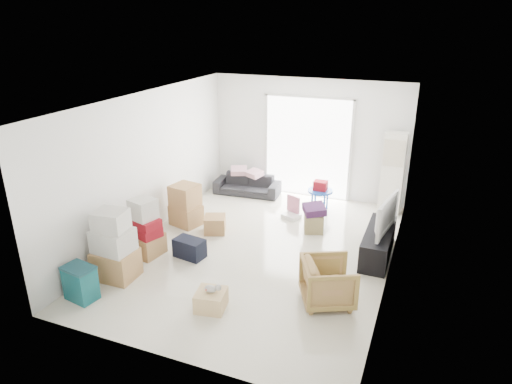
{
  "coord_description": "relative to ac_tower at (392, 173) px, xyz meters",
  "views": [
    {
      "loc": [
        2.66,
        -6.79,
        3.95
      ],
      "look_at": [
        -0.14,
        0.2,
        1.03
      ],
      "focal_mm": 32.0,
      "sensor_mm": 36.0,
      "label": 1
    }
  ],
  "objects": [
    {
      "name": "storage_bins",
      "position": [
        -3.85,
        -5.04,
        -0.6
      ],
      "size": [
        0.51,
        0.4,
        0.54
      ],
      "rotation": [
        0.0,
        0.0,
        -0.17
      ],
      "color": "#0D4F57",
      "rests_on": "room_shell"
    },
    {
      "name": "box_stack_b",
      "position": [
        -3.75,
        -3.51,
        -0.42
      ],
      "size": [
        0.65,
        0.58,
        1.04
      ],
      "rotation": [
        0.0,
        0.0,
        -0.25
      ],
      "color": "#B47C51",
      "rests_on": "room_shell"
    },
    {
      "name": "loose_box",
      "position": [
        -3.02,
        -2.28,
        -0.71
      ],
      "size": [
        0.52,
        0.52,
        0.33
      ],
      "primitive_type": "cube",
      "rotation": [
        0.0,
        0.0,
        0.38
      ],
      "color": "#B47C51",
      "rests_on": "room_shell"
    },
    {
      "name": "box_stack_c",
      "position": [
        -3.72,
        -2.18,
        -0.46
      ],
      "size": [
        0.67,
        0.6,
        0.84
      ],
      "rotation": [
        0.0,
        0.0,
        -0.22
      ],
      "color": "#B47C51",
      "rests_on": "room_shell"
    },
    {
      "name": "plush_bunny",
      "position": [
        -1.93,
        -4.53,
        -0.54
      ],
      "size": [
        0.25,
        0.14,
        0.12
      ],
      "rotation": [
        0.0,
        0.0,
        0.24
      ],
      "color": "#B2ADA8",
      "rests_on": "wood_crate"
    },
    {
      "name": "tv_console",
      "position": [
        0.05,
        -2.06,
        -0.63
      ],
      "size": [
        0.44,
        1.48,
        0.49
      ],
      "primitive_type": "cube",
      "color": "black",
      "rests_on": "room_shell"
    },
    {
      "name": "toy_walker",
      "position": [
        -1.84,
        -1.05,
        -0.75
      ],
      "size": [
        0.42,
        0.4,
        0.45
      ],
      "rotation": [
        0.0,
        0.0,
        -0.38
      ],
      "color": "silver",
      "rests_on": "room_shell"
    },
    {
      "name": "box_stack_a",
      "position": [
        -3.75,
        -4.34,
        -0.35
      ],
      "size": [
        0.65,
        0.55,
        1.16
      ],
      "rotation": [
        0.0,
        0.0,
        0.01
      ],
      "color": "#B47C51",
      "rests_on": "room_shell"
    },
    {
      "name": "pillow_right",
      "position": [
        -3.05,
        -0.16,
        -0.21
      ],
      "size": [
        0.44,
        0.41,
        0.12
      ],
      "primitive_type": "cube",
      "rotation": [
        0.0,
        0.0,
        -0.48
      ],
      "color": "#D299A0",
      "rests_on": "sofa"
    },
    {
      "name": "duffel_bag",
      "position": [
        -2.99,
        -3.32,
        -0.71
      ],
      "size": [
        0.57,
        0.39,
        0.34
      ],
      "primitive_type": "cube",
      "rotation": [
        0.0,
        0.0,
        -0.15
      ],
      "color": "black",
      "rests_on": "room_shell"
    },
    {
      "name": "ac_tower",
      "position": [
        0.0,
        0.0,
        0.0
      ],
      "size": [
        0.45,
        0.3,
        1.75
      ],
      "primitive_type": "cube",
      "color": "white",
      "rests_on": "room_shell"
    },
    {
      "name": "room_shell",
      "position": [
        -1.95,
        -2.65,
        0.48
      ],
      "size": [
        4.98,
        6.48,
        3.18
      ],
      "color": "beige",
      "rests_on": "ground"
    },
    {
      "name": "wood_crate",
      "position": [
        -1.95,
        -4.53,
        -0.74
      ],
      "size": [
        0.48,
        0.48,
        0.28
      ],
      "primitive_type": "cube",
      "rotation": [
        0.0,
        0.0,
        0.18
      ],
      "color": "#E2C982",
      "rests_on": "room_shell"
    },
    {
      "name": "armchair",
      "position": [
        -0.44,
        -3.76,
        -0.5
      ],
      "size": [
        0.93,
        0.95,
        0.74
      ],
      "primitive_type": "imported",
      "rotation": [
        0.0,
        0.0,
        2.02
      ],
      "color": "#A07147",
      "rests_on": "room_shell"
    },
    {
      "name": "sofa",
      "position": [
        -3.24,
        -0.15,
        -0.58
      ],
      "size": [
        1.56,
        0.57,
        0.6
      ],
      "primitive_type": "imported",
      "rotation": [
        0.0,
        0.0,
        0.08
      ],
      "color": "#232328",
      "rests_on": "room_shell"
    },
    {
      "name": "television",
      "position": [
        0.05,
        -2.06,
        -0.31
      ],
      "size": [
        0.77,
        1.14,
        0.14
      ],
      "primitive_type": "imported",
      "rotation": [
        0.0,
        0.0,
        1.41
      ],
      "color": "black",
      "rests_on": "tv_console"
    },
    {
      "name": "blanket",
      "position": [
        -1.25,
        -1.53,
        -0.44
      ],
      "size": [
        0.54,
        0.54,
        0.14
      ],
      "primitive_type": "cube",
      "rotation": [
        0.0,
        0.0,
        0.51
      ],
      "color": "#3E1D48",
      "rests_on": "ottoman"
    },
    {
      "name": "ottoman",
      "position": [
        -1.25,
        -1.53,
        -0.69
      ],
      "size": [
        0.46,
        0.46,
        0.36
      ],
      "primitive_type": "cube",
      "rotation": [
        0.0,
        0.0,
        0.32
      ],
      "color": "#9A8559",
      "rests_on": "room_shell"
    },
    {
      "name": "sliding_door",
      "position": [
        -1.95,
        0.33,
        0.37
      ],
      "size": [
        2.1,
        0.04,
        2.33
      ],
      "color": "white",
      "rests_on": "room_shell"
    },
    {
      "name": "pillow_left",
      "position": [
        -3.46,
        -0.11,
        -0.21
      ],
      "size": [
        0.5,
        0.45,
        0.13
      ],
      "primitive_type": "cube",
      "rotation": [
        0.0,
        0.0,
        0.42
      ],
      "color": "#D299A0",
      "rests_on": "sofa"
    },
    {
      "name": "kids_table",
      "position": [
        -1.41,
        -0.46,
        -0.4
      ],
      "size": [
        0.54,
        0.54,
        0.67
      ],
      "rotation": [
        0.0,
        0.0,
        0.14
      ],
      "color": "#1848AB",
      "rests_on": "room_shell"
    }
  ]
}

